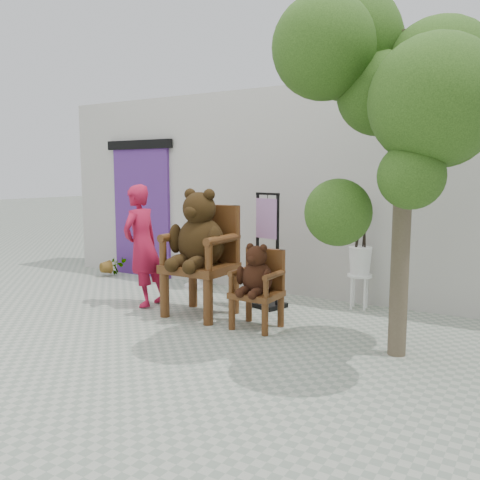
{
  "coord_description": "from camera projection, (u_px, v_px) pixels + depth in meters",
  "views": [
    {
      "loc": [
        2.97,
        -4.02,
        1.75
      ],
      "look_at": [
        -0.23,
        1.26,
        0.95
      ],
      "focal_mm": 38.0,
      "sensor_mm": 36.0,
      "label": 1
    }
  ],
  "objects": [
    {
      "name": "display_stand",
      "position": [
        267.0,
        263.0,
        6.69
      ],
      "size": [
        0.53,
        0.46,
        1.51
      ],
      "rotation": [
        0.0,
        0.0,
        -0.27
      ],
      "color": "black",
      "rests_on": "ground"
    },
    {
      "name": "potted_plant",
      "position": [
        112.0,
        265.0,
        8.78
      ],
      "size": [
        0.45,
        0.42,
        0.4
      ],
      "primitive_type": "imported",
      "rotation": [
        0.0,
        0.0,
        -0.36
      ],
      "color": "#1C3A0F",
      "rests_on": "ground"
    },
    {
      "name": "chair_big",
      "position": [
        201.0,
        243.0,
        6.28
      ],
      "size": [
        0.78,
        0.83,
        1.58
      ],
      "color": "#42230E",
      "rests_on": "ground"
    },
    {
      "name": "stool_bucket",
      "position": [
        360.0,
        260.0,
        6.59
      ],
      "size": [
        0.32,
        0.32,
        1.45
      ],
      "rotation": [
        0.0,
        0.0,
        0.14
      ],
      "color": "white",
      "rests_on": "ground"
    },
    {
      "name": "ground_plane",
      "position": [
        195.0,
        348.0,
        5.16
      ],
      "size": [
        60.0,
        60.0,
        0.0
      ],
      "primitive_type": "plane",
      "color": "#979C8C",
      "rests_on": "ground"
    },
    {
      "name": "tree",
      "position": [
        400.0,
        86.0,
        4.57
      ],
      "size": [
        1.99,
        2.03,
        3.53
      ],
      "rotation": [
        0.0,
        0.0,
        -0.13
      ],
      "color": "#463B2A",
      "rests_on": "ground"
    },
    {
      "name": "cafe_table",
      "position": [
        198.0,
        259.0,
        7.95
      ],
      "size": [
        0.6,
        0.6,
        0.7
      ],
      "rotation": [
        0.0,
        0.0,
        0.18
      ],
      "color": "white",
      "rests_on": "ground"
    },
    {
      "name": "chair_small",
      "position": [
        258.0,
        279.0,
        5.77
      ],
      "size": [
        0.51,
        0.52,
        0.98
      ],
      "color": "#42230E",
      "rests_on": "ground"
    },
    {
      "name": "doorway",
      "position": [
        142.0,
        209.0,
        8.74
      ],
      "size": [
        1.4,
        0.11,
        2.33
      ],
      "color": "#51287A",
      "rests_on": "ground"
    },
    {
      "name": "person",
      "position": [
        143.0,
        246.0,
        6.76
      ],
      "size": [
        0.39,
        0.59,
        1.61
      ],
      "primitive_type": "imported",
      "rotation": [
        0.0,
        0.0,
        -1.56
      ],
      "color": "#A31434",
      "rests_on": "ground"
    },
    {
      "name": "back_wall",
      "position": [
        316.0,
        191.0,
        7.6
      ],
      "size": [
        9.0,
        1.0,
        3.0
      ],
      "primitive_type": "cube",
      "color": "beige",
      "rests_on": "ground"
    }
  ]
}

